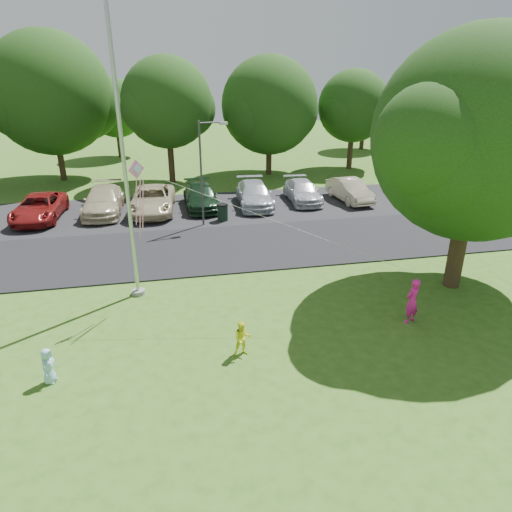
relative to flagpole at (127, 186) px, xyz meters
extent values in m
plane|color=#335F19|center=(3.50, -5.00, -4.17)|extent=(120.00, 120.00, 0.00)
cube|color=black|center=(3.50, 4.00, -4.14)|extent=(60.00, 6.00, 0.06)
cube|color=black|center=(3.50, 10.50, -4.14)|extent=(42.00, 7.00, 0.06)
cylinder|color=#B7BABF|center=(0.00, 0.00, 0.83)|extent=(0.14, 0.14, 10.00)
cylinder|color=gray|center=(0.00, 0.00, -4.09)|extent=(0.50, 0.50, 0.16)
cylinder|color=#3F3F44|center=(3.20, 7.47, -1.42)|extent=(0.11, 0.11, 5.50)
cylinder|color=#3F3F44|center=(3.82, 7.60, 1.20)|extent=(1.27, 0.34, 0.08)
cube|color=silver|center=(4.45, 7.73, 1.13)|extent=(0.44, 0.28, 0.13)
cylinder|color=black|center=(4.32, 8.00, -3.69)|extent=(0.59, 0.59, 0.94)
cylinder|color=black|center=(4.32, 8.00, -3.20)|extent=(0.63, 0.63, 0.05)
cylinder|color=#332316|center=(12.05, -1.72, -2.58)|extent=(0.62, 0.62, 3.18)
sphere|color=#15350E|center=(12.05, -1.72, 1.57)|extent=(7.32, 7.32, 7.32)
sphere|color=#15350E|center=(13.70, -0.99, 1.03)|extent=(4.76, 4.76, 4.76)
sphere|color=#15350E|center=(10.59, -2.63, 1.21)|extent=(4.39, 4.39, 4.39)
sphere|color=#15350E|center=(9.75, -2.72, 1.61)|extent=(3.80, 3.80, 3.80)
cylinder|color=#332316|center=(-6.10, 20.24, -2.57)|extent=(0.44, 0.44, 3.19)
sphere|color=#15350E|center=(-6.10, 20.24, 2.00)|extent=(8.50, 8.50, 8.50)
sphere|color=#15350E|center=(-4.18, 21.09, 1.37)|extent=(5.53, 5.53, 5.53)
sphere|color=#15350E|center=(-7.80, 19.17, 1.58)|extent=(5.10, 5.10, 5.10)
cylinder|color=#332316|center=(1.92, 17.90, -2.45)|extent=(0.44, 0.44, 3.43)
sphere|color=#15350E|center=(1.92, 17.90, 1.45)|extent=(6.27, 6.27, 6.27)
sphere|color=#15350E|center=(3.33, 18.53, 0.98)|extent=(4.07, 4.07, 4.07)
sphere|color=#15350E|center=(0.66, 17.12, 1.14)|extent=(3.76, 3.76, 3.76)
cylinder|color=#332316|center=(9.53, 19.17, -2.84)|extent=(0.44, 0.44, 2.66)
sphere|color=#15350E|center=(9.53, 19.17, 1.03)|extent=(7.27, 7.27, 7.27)
sphere|color=#15350E|center=(11.16, 19.89, 0.49)|extent=(4.72, 4.72, 4.72)
sphere|color=#15350E|center=(8.07, 18.26, 0.67)|extent=(4.36, 4.36, 4.36)
cylinder|color=#332316|center=(16.62, 19.89, -2.66)|extent=(0.44, 0.44, 3.02)
sphere|color=#15350E|center=(16.62, 19.89, 0.84)|extent=(5.67, 5.67, 5.67)
sphere|color=#15350E|center=(17.89, 20.46, 0.41)|extent=(3.68, 3.68, 3.68)
sphere|color=#15350E|center=(15.48, 19.18, 0.55)|extent=(3.40, 3.40, 3.40)
cylinder|color=#332316|center=(25.42, 17.25, -2.45)|extent=(0.44, 0.44, 3.42)
sphere|color=#15350E|center=(25.42, 17.25, 2.33)|extent=(8.77, 8.77, 8.77)
sphere|color=#15350E|center=(27.39, 18.13, 1.67)|extent=(5.70, 5.70, 5.70)
sphere|color=#15350E|center=(23.67, 16.15, 1.89)|extent=(5.26, 5.26, 5.26)
cylinder|color=#332316|center=(-2.50, 29.00, -2.87)|extent=(0.44, 0.44, 2.60)
sphere|color=#15350E|center=(-2.50, 29.00, 0.25)|extent=(5.20, 5.20, 5.20)
sphere|color=#15350E|center=(-1.33, 29.52, -0.14)|extent=(3.38, 3.38, 3.38)
sphere|color=#15350E|center=(-3.54, 28.35, -0.01)|extent=(3.12, 3.12, 3.12)
cylinder|color=#332316|center=(21.50, 28.50, -2.87)|extent=(0.44, 0.44, 2.60)
sphere|color=#15350E|center=(21.50, 28.50, 0.25)|extent=(5.20, 5.20, 5.20)
sphere|color=#15350E|center=(22.67, 29.02, -0.14)|extent=(3.38, 3.38, 3.38)
sphere|color=#15350E|center=(20.46, 27.85, -0.01)|extent=(3.12, 3.12, 3.12)
imported|color=maroon|center=(-5.61, 10.24, -3.43)|extent=(2.49, 4.99, 1.36)
imported|color=#C6B793|center=(-2.23, 10.73, -3.37)|extent=(2.16, 5.12, 1.48)
imported|color=#C6B793|center=(0.54, 10.41, -3.38)|extent=(2.83, 5.43, 1.46)
imported|color=black|center=(3.37, 10.72, -3.43)|extent=(1.97, 4.69, 1.35)
imported|color=#B2B7BF|center=(6.60, 10.49, -3.40)|extent=(2.28, 4.96, 1.40)
imported|color=silver|center=(9.75, 10.80, -3.47)|extent=(1.97, 4.48, 1.28)
imported|color=#C6B793|center=(12.70, 10.31, -3.42)|extent=(1.85, 4.29, 1.37)
imported|color=#F22095|center=(9.03, -3.94, -3.37)|extent=(0.69, 0.58, 1.59)
imported|color=#FDFB28|center=(3.19, -4.66, -3.61)|extent=(0.54, 0.42, 1.10)
imported|color=#94CCE3|center=(-2.18, -4.86, -3.65)|extent=(0.47, 0.59, 1.04)
cube|color=pink|center=(0.43, -0.92, 0.76)|extent=(0.50, 0.43, 0.62)
cube|color=#8CC6E5|center=(0.48, -0.95, 0.78)|extent=(0.25, 0.21, 0.30)
cylinder|color=white|center=(4.73, -2.43, -0.80)|extent=(8.61, 3.03, 3.13)
cylinder|color=pink|center=(0.33, -0.92, -0.33)|extent=(0.20, 0.26, 1.65)
cylinder|color=pink|center=(0.53, -0.87, -0.46)|extent=(0.23, 0.43, 1.89)
cylinder|color=pink|center=(0.43, -1.00, -0.59)|extent=(0.25, 0.63, 2.11)
camera|label=1|loc=(1.27, -15.98, 3.84)|focal=32.00mm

